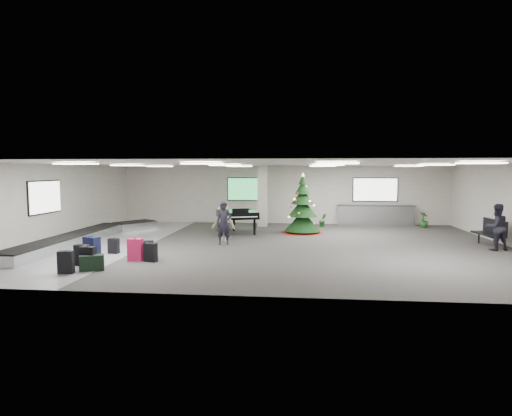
# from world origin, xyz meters

# --- Properties ---
(ground) EXTENTS (18.00, 18.00, 0.00)m
(ground) POSITION_xyz_m (0.00, 0.00, 0.00)
(ground) COLOR #363331
(ground) RESTS_ON ground
(room_envelope) EXTENTS (18.02, 14.02, 3.21)m
(room_envelope) POSITION_xyz_m (-0.38, 0.67, 2.33)
(room_envelope) COLOR #A9A29A
(room_envelope) RESTS_ON ground
(baggage_carousel) EXTENTS (2.28, 9.71, 0.43)m
(baggage_carousel) POSITION_xyz_m (-7.84, -0.08, 0.21)
(baggage_carousel) COLOR silver
(baggage_carousel) RESTS_ON ground
(service_counter) EXTENTS (4.05, 0.65, 1.08)m
(service_counter) POSITION_xyz_m (5.00, 6.65, 0.55)
(service_counter) COLOR silver
(service_counter) RESTS_ON ground
(suitcase_0) EXTENTS (0.45, 0.30, 0.67)m
(suitcase_0) POSITION_xyz_m (-5.69, -5.33, 0.33)
(suitcase_0) COLOR black
(suitcase_0) RESTS_ON ground
(suitcase_1) EXTENTS (0.46, 0.27, 0.71)m
(suitcase_1) POSITION_xyz_m (-5.30, -4.78, 0.34)
(suitcase_1) COLOR black
(suitcase_1) RESTS_ON ground
(pink_suitcase) EXTENTS (0.47, 0.27, 0.75)m
(pink_suitcase) POSITION_xyz_m (-4.37, -3.47, 0.37)
(pink_suitcase) COLOR #E71E5A
(pink_suitcase) RESTS_ON ground
(suitcase_3) EXTENTS (0.45, 0.35, 0.62)m
(suitcase_3) POSITION_xyz_m (-4.11, -3.06, 0.30)
(suitcase_3) COLOR black
(suitcase_3) RESTS_ON ground
(navy_suitcase) EXTENTS (0.59, 0.47, 0.82)m
(navy_suitcase) POSITION_xyz_m (-5.78, -3.61, 0.40)
(navy_suitcase) COLOR black
(navy_suitcase) RESTS_ON ground
(suitcase_5) EXTENTS (0.47, 0.31, 0.67)m
(suitcase_5) POSITION_xyz_m (-5.76, -4.28, 0.32)
(suitcase_5) COLOR black
(suitcase_5) RESTS_ON ground
(green_duffel) EXTENTS (0.76, 0.60, 0.48)m
(green_duffel) POSITION_xyz_m (-5.14, -4.88, 0.23)
(green_duffel) COLOR black
(green_duffel) RESTS_ON ground
(suitcase_7) EXTENTS (0.46, 0.34, 0.62)m
(suitcase_7) POSITION_xyz_m (-3.84, -3.52, 0.30)
(suitcase_7) COLOR black
(suitcase_7) RESTS_ON ground
(suitcase_8) EXTENTS (0.38, 0.23, 0.56)m
(suitcase_8) POSITION_xyz_m (-5.61, -2.35, 0.27)
(suitcase_8) COLOR black
(suitcase_8) RESTS_ON ground
(christmas_tree) EXTENTS (2.00, 2.00, 2.85)m
(christmas_tree) POSITION_xyz_m (1.07, 3.36, 0.98)
(christmas_tree) COLOR #6A090D
(christmas_tree) RESTS_ON ground
(grand_piano) EXTENTS (2.27, 2.58, 1.23)m
(grand_piano) POSITION_xyz_m (-1.96, 2.94, 0.88)
(grand_piano) COLOR black
(grand_piano) RESTS_ON ground
(bench) EXTENTS (0.71, 1.70, 1.05)m
(bench) POSITION_xyz_m (8.32, 0.53, 0.59)
(bench) COLOR black
(bench) RESTS_ON ground
(traveler_a) EXTENTS (0.67, 0.50, 1.69)m
(traveler_a) POSITION_xyz_m (-2.05, -0.12, 0.85)
(traveler_a) COLOR black
(traveler_a) RESTS_ON ground
(traveler_b) EXTENTS (1.07, 0.71, 1.55)m
(traveler_b) POSITION_xyz_m (-2.22, 0.75, 0.78)
(traveler_b) COLOR #94825C
(traveler_b) RESTS_ON ground
(traveler_bench) EXTENTS (0.94, 0.79, 1.72)m
(traveler_bench) POSITION_xyz_m (8.12, -0.35, 0.86)
(traveler_bench) COLOR black
(traveler_bench) RESTS_ON ground
(potted_plant_left) EXTENTS (0.48, 0.44, 0.71)m
(potted_plant_left) POSITION_xyz_m (2.13, 5.63, 0.36)
(potted_plant_left) COLOR #174616
(potted_plant_left) RESTS_ON ground
(potted_plant_right) EXTENTS (0.60, 0.60, 0.81)m
(potted_plant_right) POSITION_xyz_m (7.29, 5.84, 0.41)
(potted_plant_right) COLOR #174616
(potted_plant_right) RESTS_ON ground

